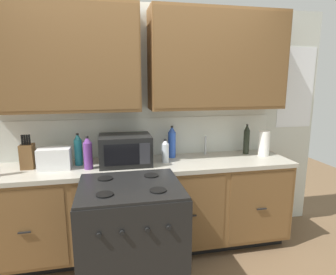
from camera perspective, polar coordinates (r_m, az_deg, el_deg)
name	(u,v)px	position (r m, az deg, el deg)	size (l,w,h in m)	color
ground_plane	(153,266)	(2.88, -2.98, -24.56)	(8.00, 8.00, 0.00)	brown
wall_unit	(144,85)	(2.82, -4.85, 10.47)	(4.02, 0.40, 2.43)	silver
counter_run	(148,206)	(2.89, -3.97, -13.59)	(2.85, 0.64, 0.91)	black
stove_range	(132,243)	(2.32, -7.35, -20.33)	(0.76, 0.68, 0.95)	black
microwave	(125,150)	(2.69, -8.63, -2.47)	(0.48, 0.37, 0.28)	black
toaster	(55,158)	(2.74, -21.92, -3.94)	(0.28, 0.18, 0.19)	white
knife_block	(28,156)	(2.85, -26.48, -3.32)	(0.11, 0.14, 0.31)	brown
sink_faucet	(206,145)	(3.06, 7.59, -1.54)	(0.02, 0.02, 0.20)	#B2B5BA
paper_towel_roll	(264,143)	(3.15, 18.80, -1.11)	(0.12, 0.12, 0.26)	white
bottle_teal	(78,150)	(2.77, -17.67, -2.37)	(0.07, 0.07, 0.30)	#1E707A
bottle_dark	(246,139)	(3.16, 15.57, -0.38)	(0.06, 0.06, 0.32)	black
bottle_clear	(165,151)	(2.73, -0.55, -2.75)	(0.07, 0.07, 0.23)	silver
bottle_violet	(88,153)	(2.62, -15.88, -3.05)	(0.08, 0.08, 0.30)	#663384
bottle_blue	(172,142)	(2.90, 0.79, -0.93)	(0.08, 0.08, 0.33)	blue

